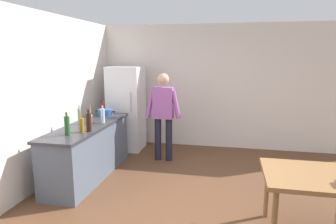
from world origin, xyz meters
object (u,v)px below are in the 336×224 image
Objects in this scene: utensil_jar at (90,119)px; bottle_wine_green at (67,125)px; person at (163,111)px; bottle_oil_amber at (82,125)px; bottle_vinegar_tall at (79,116)px; dining_table at (330,182)px; bottle_wine_dark at (89,122)px; refrigerator at (126,108)px; bottle_water_clear at (103,116)px; cooking_pot at (105,112)px; bottle_sauce_red at (103,108)px.

utensil_jar is 0.94× the size of bottle_wine_green.
utensil_jar is at bearing -138.37° from person.
bottle_oil_amber is 0.22m from bottle_wine_green.
bottle_vinegar_tall is 0.94× the size of bottle_wine_green.
dining_table is 4.12× the size of bottle_wine_green.
dining_table is 4.37× the size of bottle_vinegar_tall.
bottle_wine_green is at bearing -75.64° from bottle_vinegar_tall.
bottle_oil_amber is at bearing -121.62° from bottle_wine_dark.
refrigerator is 1.42m from bottle_water_clear.
bottle_water_clear is at bearing -134.88° from person.
cooking_pot is 0.69m from utensil_jar.
cooking_pot is 1.67× the size of bottle_sauce_red.
refrigerator reaches higher than bottle_wine_dark.
cooking_pot is 1.25× the size of utensil_jar.
person is 1.21× the size of dining_table.
cooking_pot is at bearing 151.12° from dining_table.
dining_table is at bearing -39.29° from refrigerator.
person reaches higher than bottle_wine_dark.
bottle_vinegar_tall is at bearing 121.34° from bottle_oil_amber.
dining_table is 3.74m from bottle_vinegar_tall.
bottle_water_clear is 0.94× the size of bottle_vinegar_tall.
bottle_water_clear is 0.87m from bottle_wine_green.
bottle_wine_dark is at bearing -86.44° from refrigerator.
bottle_sauce_red is (-3.58, 2.12, 0.32)m from dining_table.
bottle_wine_green is at bearing -120.78° from person.
bottle_wine_green is (-0.07, -2.27, 0.15)m from refrigerator.
bottle_water_clear reaches higher than dining_table.
bottle_wine_green reaches higher than bottle_sauce_red.
cooking_pot is 1.43× the size of bottle_oil_amber.
bottle_oil_amber is (0.31, -0.51, -0.02)m from bottle_vinegar_tall.
cooking_pot is (-0.13, -0.81, 0.06)m from refrigerator.
bottle_wine_green is (-0.20, -0.27, 0.00)m from bottle_wine_dark.
utensil_jar is (-3.41, 1.20, 0.31)m from dining_table.
bottle_vinegar_tall is at bearing 104.36° from bottle_wine_green.
cooking_pot is 1.18× the size of bottle_wine_green.
refrigerator is 1.50m from utensil_jar.
bottle_oil_amber is at bearing -74.02° from utensil_jar.
bottle_wine_dark is at bearing 54.16° from bottle_wine_green.
refrigerator is at bearing 93.56° from bottle_wine_dark.
bottle_wine_dark reaches higher than dining_table.
bottle_water_clear is 0.68m from bottle_oil_amber.
person is 1.23m from bottle_sauce_red.
dining_table is 5.83× the size of bottle_sauce_red.
cooking_pot is 0.65m from bottle_water_clear.
bottle_oil_amber is (0.19, -1.29, 0.06)m from cooking_pot.
refrigerator is at bearing 85.79° from utensil_jar.
bottle_oil_amber is at bearing -81.43° from cooking_pot.
bottle_water_clear is (-0.03, 0.58, -0.02)m from bottle_wine_dark.
bottle_vinegar_tall is 0.60m from bottle_oil_amber.
bottle_sauce_red is at bearing 91.60° from bottle_vinegar_tall.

